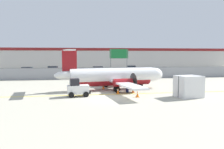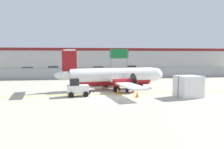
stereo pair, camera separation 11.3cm
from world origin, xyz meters
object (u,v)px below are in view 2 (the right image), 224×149
at_px(commuter_airplane, 115,77).
at_px(parked_car_4, 99,70).
at_px(ground_crew_worker, 127,84).
at_px(parked_car_3, 87,71).
at_px(cargo_container, 188,86).
at_px(highway_sign, 119,56).
at_px(traffic_cone_near_left, 103,87).
at_px(parked_car_1, 53,69).
at_px(traffic_cone_far_right, 118,91).
at_px(traffic_cone_near_right, 137,94).
at_px(parked_car_2, 64,72).
at_px(baggage_tug, 77,88).
at_px(parked_car_6, 132,69).
at_px(parked_car_5, 125,71).
at_px(parked_car_7, 162,70).
at_px(parked_car_0, 27,70).
at_px(traffic_cone_far_left, 133,90).

relative_size(commuter_airplane, parked_car_4, 3.71).
bearing_deg(ground_crew_worker, parked_car_3, 61.34).
height_order(cargo_container, highway_sign, highway_sign).
bearing_deg(highway_sign, ground_crew_worker, -97.02).
distance_m(parked_car_4, highway_sign, 10.98).
distance_m(traffic_cone_near_left, parked_car_1, 28.68).
height_order(cargo_container, traffic_cone_far_right, cargo_container).
bearing_deg(traffic_cone_near_right, parked_car_2, 110.76).
bearing_deg(cargo_container, baggage_tug, 160.09).
distance_m(cargo_container, parked_car_3, 27.35).
bearing_deg(parked_car_6, parked_car_4, -156.88).
xyz_separation_m(parked_car_4, parked_car_6, (8.73, 2.70, 0.00)).
xyz_separation_m(traffic_cone_far_right, parked_car_1, (-10.77, 30.67, 0.58)).
distance_m(traffic_cone_near_left, parked_car_5, 19.45).
xyz_separation_m(baggage_tug, traffic_cone_near_right, (6.07, -1.31, -0.54)).
bearing_deg(parked_car_4, commuter_airplane, -94.52).
xyz_separation_m(parked_car_1, parked_car_2, (3.16, -8.60, 0.00)).
bearing_deg(parked_car_7, parked_car_6, 122.70).
distance_m(traffic_cone_near_right, highway_sign, 20.66).
distance_m(cargo_container, parked_car_0, 37.99).
distance_m(traffic_cone_far_right, parked_car_5, 22.56).
height_order(traffic_cone_near_right, parked_car_6, parked_car_6).
height_order(traffic_cone_near_left, parked_car_5, parked_car_5).
distance_m(traffic_cone_far_left, parked_car_4, 27.60).
relative_size(ground_crew_worker, traffic_cone_near_right, 2.66).
distance_m(traffic_cone_near_left, highway_sign, 15.52).
bearing_deg(traffic_cone_far_right, highway_sign, 79.52).
bearing_deg(parked_car_0, parked_car_7, 173.74).
height_order(baggage_tug, traffic_cone_near_left, baggage_tug).
xyz_separation_m(commuter_airplane, cargo_container, (6.62, -6.12, -0.50)).
distance_m(traffic_cone_far_left, parked_car_0, 32.36).
bearing_deg(parked_car_3, cargo_container, 114.39).
bearing_deg(traffic_cone_far_right, parked_car_3, 97.12).
xyz_separation_m(parked_car_0, parked_car_2, (8.43, -5.31, 0.00)).
height_order(parked_car_3, parked_car_5, same).
xyz_separation_m(ground_crew_worker, parked_car_5, (4.18, 21.32, -0.06)).
relative_size(traffic_cone_far_right, parked_car_4, 0.15).
bearing_deg(parked_car_6, parked_car_7, -46.83).
distance_m(baggage_tug, traffic_cone_far_left, 6.45).
xyz_separation_m(traffic_cone_far_right, parked_car_0, (-16.04, 27.38, 0.58)).
relative_size(ground_crew_worker, traffic_cone_near_left, 2.66).
xyz_separation_m(ground_crew_worker, parked_car_0, (-17.23, 26.79, -0.06)).
relative_size(parked_car_0, parked_car_6, 0.97).
relative_size(parked_car_4, parked_car_6, 0.99).
bearing_deg(traffic_cone_near_left, baggage_tug, -124.78).
height_order(parked_car_2, parked_car_7, same).
height_order(ground_crew_worker, parked_car_7, same).
relative_size(traffic_cone_far_right, parked_car_6, 0.15).
xyz_separation_m(parked_car_1, parked_car_4, (10.91, -2.72, 0.00)).
relative_size(parked_car_0, parked_car_7, 0.98).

